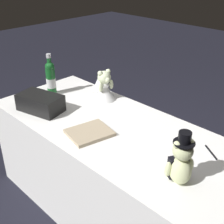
{
  "coord_description": "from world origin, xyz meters",
  "views": [
    {
      "loc": [
        1.17,
        -1.18,
        1.68
      ],
      "look_at": [
        0.0,
        0.0,
        0.8
      ],
      "focal_mm": 48.35,
      "sensor_mm": 36.0,
      "label": 1
    }
  ],
  "objects_px": {
    "signing_pen": "(210,152)",
    "guestbook": "(89,133)",
    "teddy_bear_groom": "(181,162)",
    "teddy_bear_bride": "(103,86)",
    "champagne_bottle": "(51,78)",
    "gift_case_black": "(40,103)"
  },
  "relations": [
    {
      "from": "signing_pen",
      "to": "guestbook",
      "type": "xyz_separation_m",
      "value": [
        -0.62,
        -0.35,
        0.01
      ]
    },
    {
      "from": "teddy_bear_groom",
      "to": "teddy_bear_bride",
      "type": "xyz_separation_m",
      "value": [
        -0.93,
        0.39,
        -0.01
      ]
    },
    {
      "from": "champagne_bottle",
      "to": "teddy_bear_groom",
      "type": "bearing_deg",
      "value": -7.51
    },
    {
      "from": "teddy_bear_bride",
      "to": "champagne_bottle",
      "type": "xyz_separation_m",
      "value": [
        -0.34,
        -0.22,
        0.03
      ]
    },
    {
      "from": "champagne_bottle",
      "to": "guestbook",
      "type": "relative_size",
      "value": 1.28
    },
    {
      "from": "teddy_bear_groom",
      "to": "champagne_bottle",
      "type": "bearing_deg",
      "value": 172.49
    },
    {
      "from": "teddy_bear_bride",
      "to": "gift_case_black",
      "type": "xyz_separation_m",
      "value": [
        -0.17,
        -0.44,
        -0.04
      ]
    },
    {
      "from": "champagne_bottle",
      "to": "guestbook",
      "type": "xyz_separation_m",
      "value": [
        0.65,
        -0.19,
        -0.12
      ]
    },
    {
      "from": "teddy_bear_bride",
      "to": "guestbook",
      "type": "relative_size",
      "value": 0.92
    },
    {
      "from": "guestbook",
      "to": "signing_pen",
      "type": "bearing_deg",
      "value": 41.7
    },
    {
      "from": "champagne_bottle",
      "to": "gift_case_black",
      "type": "relative_size",
      "value": 0.95
    },
    {
      "from": "champagne_bottle",
      "to": "signing_pen",
      "type": "height_order",
      "value": "champagne_bottle"
    },
    {
      "from": "teddy_bear_bride",
      "to": "gift_case_black",
      "type": "height_order",
      "value": "teddy_bear_bride"
    },
    {
      "from": "signing_pen",
      "to": "teddy_bear_groom",
      "type": "bearing_deg",
      "value": -88.32
    },
    {
      "from": "teddy_bear_groom",
      "to": "champagne_bottle",
      "type": "distance_m",
      "value": 1.29
    },
    {
      "from": "champagne_bottle",
      "to": "gift_case_black",
      "type": "height_order",
      "value": "champagne_bottle"
    },
    {
      "from": "teddy_bear_groom",
      "to": "teddy_bear_bride",
      "type": "distance_m",
      "value": 1.01
    },
    {
      "from": "champagne_bottle",
      "to": "gift_case_black",
      "type": "distance_m",
      "value": 0.29
    },
    {
      "from": "signing_pen",
      "to": "guestbook",
      "type": "bearing_deg",
      "value": -150.67
    },
    {
      "from": "teddy_bear_bride",
      "to": "gift_case_black",
      "type": "relative_size",
      "value": 0.69
    },
    {
      "from": "signing_pen",
      "to": "gift_case_black",
      "type": "xyz_separation_m",
      "value": [
        -1.09,
        -0.38,
        0.05
      ]
    },
    {
      "from": "teddy_bear_groom",
      "to": "signing_pen",
      "type": "bearing_deg",
      "value": 91.68
    }
  ]
}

